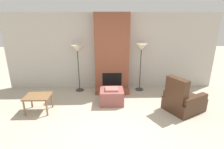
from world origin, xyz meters
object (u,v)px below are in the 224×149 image
(side_table, at_px, (38,98))
(floor_lamp_right, at_px, (141,49))
(floor_lamp_left, at_px, (77,50))
(armchair, at_px, (182,101))
(ottoman, at_px, (112,96))

(side_table, relative_size, floor_lamp_right, 0.40)
(floor_lamp_left, relative_size, floor_lamp_right, 0.98)
(armchair, distance_m, side_table, 3.88)
(ottoman, distance_m, side_table, 2.03)
(floor_lamp_right, bearing_deg, side_table, -154.61)
(armchair, relative_size, floor_lamp_left, 0.74)
(floor_lamp_left, distance_m, floor_lamp_right, 2.10)
(armchair, bearing_deg, side_table, 61.41)
(ottoman, bearing_deg, armchair, -14.19)
(ottoman, bearing_deg, floor_lamp_right, 44.44)
(ottoman, distance_m, floor_lamp_right, 1.86)
(side_table, bearing_deg, floor_lamp_right, 25.39)
(floor_lamp_left, bearing_deg, floor_lamp_right, 0.00)
(ottoman, height_order, armchair, armchair)
(floor_lamp_left, bearing_deg, ottoman, -41.75)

